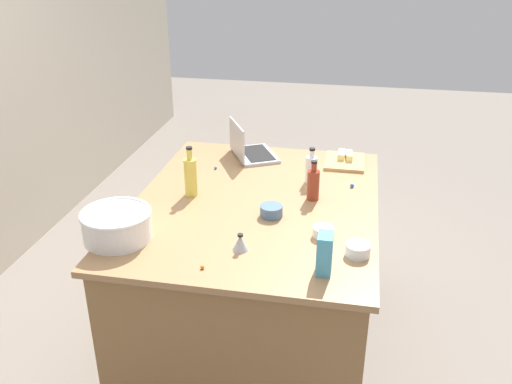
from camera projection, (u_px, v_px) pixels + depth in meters
The scene contains 19 objects.
ground_plane at pixel (256, 341), 3.16m from camera, with size 12.00×12.00×0.00m, color slate.
island_counter at pixel (256, 275), 2.96m from camera, with size 1.54×1.21×0.90m.
laptop at pixel (249, 150), 3.29m from camera, with size 0.38×0.35×0.22m.
mixing_bowl_large at pixel (117, 224), 2.40m from camera, with size 0.31×0.31×0.14m.
bottle_soy at pixel (313, 184), 2.75m from camera, with size 0.06×0.06×0.21m.
bottle_oil at pixel (191, 176), 2.79m from camera, with size 0.07×0.07×0.26m.
bottle_vinegar at pixel (311, 169), 2.95m from camera, with size 0.06×0.06×0.20m.
cutting_board at pixel (345, 162), 3.22m from camera, with size 0.28×0.23×0.02m, color tan.
butter_stick_left at pixel (349, 156), 3.24m from camera, with size 0.11×0.04×0.04m, color #F4E58C.
butter_stick_right at pixel (342, 154), 3.25m from camera, with size 0.11×0.04×0.04m, color #F4E58C.
ramekin_small at pixel (271, 211), 2.61m from camera, with size 0.11×0.11×0.05m, color slate.
ramekin_medium at pixel (323, 232), 2.44m from camera, with size 0.09×0.09×0.05m, color white.
ramekin_wide at pixel (358, 250), 2.29m from camera, with size 0.10×0.10×0.05m, color white.
kitchen_timer at pixel (240, 243), 2.33m from camera, with size 0.07×0.07×0.08m.
candy_bag at pixel (325, 254), 2.16m from camera, with size 0.09×0.06×0.17m, color #4CA5CC.
candy_0 at pixel (352, 186), 2.91m from camera, with size 0.02×0.02×0.02m, color blue.
candy_1 at pixel (256, 159), 3.26m from camera, with size 0.02×0.02×0.02m, color orange.
candy_2 at pixel (202, 267), 2.21m from camera, with size 0.02×0.02×0.02m, color orange.
candy_3 at pixel (216, 168), 3.14m from camera, with size 0.02×0.02×0.02m, color blue.
Camera 1 is at (-2.44, -0.47, 2.13)m, focal length 38.51 mm.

